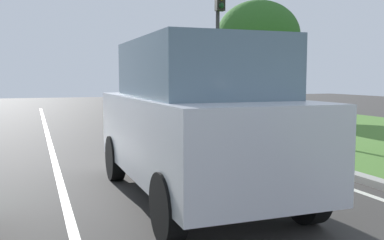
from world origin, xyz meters
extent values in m
plane|color=#383533|center=(0.00, 14.00, 0.00)|extent=(60.00, 60.00, 0.00)
cube|color=silver|center=(-0.70, 14.00, 0.00)|extent=(0.12, 32.00, 0.01)
cube|color=silver|center=(3.60, 14.00, 0.00)|extent=(0.12, 32.00, 0.01)
cube|color=#47752D|center=(8.50, 14.00, 0.03)|extent=(9.00, 48.00, 0.06)
cube|color=#9E9B93|center=(4.10, 14.00, 0.06)|extent=(0.24, 48.00, 0.12)
cube|color=silver|center=(1.10, 9.63, 0.93)|extent=(1.93, 4.51, 1.10)
cube|color=slate|center=(1.10, 9.48, 1.88)|extent=(1.72, 2.71, 0.80)
cylinder|color=black|center=(0.21, 11.15, 0.38)|extent=(0.23, 0.76, 0.76)
cylinder|color=black|center=(1.96, 11.17, 0.38)|extent=(0.23, 0.76, 0.76)
cylinder|color=black|center=(0.23, 8.09, 0.38)|extent=(0.23, 0.76, 0.76)
cylinder|color=black|center=(1.98, 8.11, 0.38)|extent=(0.23, 0.76, 0.76)
cylinder|color=#2D2D2D|center=(5.28, 18.51, 2.69)|extent=(0.14, 0.14, 5.39)
sphere|color=black|center=(5.28, 18.18, 4.29)|extent=(0.20, 0.20, 0.20)
cylinder|color=#4C331E|center=(8.73, 21.82, 1.10)|extent=(0.32, 0.32, 2.21)
ellipsoid|color=#2D6023|center=(8.73, 21.82, 3.64)|extent=(3.83, 3.83, 3.26)
camera|label=1|loc=(-1.08, 3.74, 1.75)|focal=40.89mm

